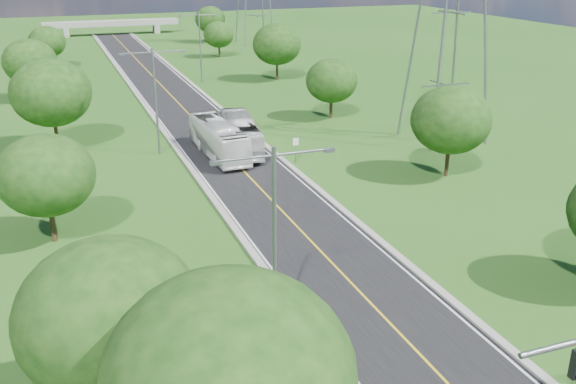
# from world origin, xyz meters

# --- Properties ---
(ground) EXTENTS (260.00, 260.00, 0.00)m
(ground) POSITION_xyz_m (0.00, 60.00, 0.00)
(ground) COLOR #215016
(ground) RESTS_ON ground
(road) EXTENTS (8.00, 150.00, 0.06)m
(road) POSITION_xyz_m (0.00, 66.00, 0.03)
(road) COLOR black
(road) RESTS_ON ground
(curb_left) EXTENTS (0.50, 150.00, 0.22)m
(curb_left) POSITION_xyz_m (-4.25, 66.00, 0.11)
(curb_left) COLOR gray
(curb_left) RESTS_ON ground
(curb_right) EXTENTS (0.50, 150.00, 0.22)m
(curb_right) POSITION_xyz_m (4.25, 66.00, 0.11)
(curb_right) COLOR gray
(curb_right) RESTS_ON ground
(speed_limit_sign) EXTENTS (0.55, 0.09, 2.40)m
(speed_limit_sign) POSITION_xyz_m (5.20, 37.98, 1.60)
(speed_limit_sign) COLOR slate
(speed_limit_sign) RESTS_ON ground
(overpass) EXTENTS (30.00, 3.00, 3.20)m
(overpass) POSITION_xyz_m (0.00, 140.00, 2.41)
(overpass) COLOR gray
(overpass) RESTS_ON ground
(streetlight_near_left) EXTENTS (5.90, 0.25, 10.00)m
(streetlight_near_left) POSITION_xyz_m (-6.00, 12.00, 5.94)
(streetlight_near_left) COLOR slate
(streetlight_near_left) RESTS_ON ground
(streetlight_mid_left) EXTENTS (5.90, 0.25, 10.00)m
(streetlight_mid_left) POSITION_xyz_m (-6.00, 45.00, 5.94)
(streetlight_mid_left) COLOR slate
(streetlight_mid_left) RESTS_ON ground
(streetlight_far_right) EXTENTS (5.90, 0.25, 10.00)m
(streetlight_far_right) POSITION_xyz_m (6.00, 78.00, 5.94)
(streetlight_far_right) COLOR slate
(streetlight_far_right) RESTS_ON ground
(tree_la) EXTENTS (7.14, 7.14, 8.30)m
(tree_la) POSITION_xyz_m (-14.00, 8.00, 5.27)
(tree_la) COLOR black
(tree_la) RESTS_ON ground
(tree_lb) EXTENTS (6.30, 6.30, 7.33)m
(tree_lb) POSITION_xyz_m (-16.00, 28.00, 4.64)
(tree_lb) COLOR black
(tree_lb) RESTS_ON ground
(tree_lc) EXTENTS (7.56, 7.56, 8.79)m
(tree_lc) POSITION_xyz_m (-15.00, 50.00, 5.58)
(tree_lc) COLOR black
(tree_lc) RESTS_ON ground
(tree_ld) EXTENTS (6.72, 6.72, 7.82)m
(tree_ld) POSITION_xyz_m (-17.00, 74.00, 4.95)
(tree_ld) COLOR black
(tree_ld) RESTS_ON ground
(tree_le) EXTENTS (5.88, 5.88, 6.84)m
(tree_le) POSITION_xyz_m (-14.50, 98.00, 4.33)
(tree_le) COLOR black
(tree_le) RESTS_ON ground
(tree_lf) EXTENTS (7.98, 7.98, 9.28)m
(tree_lf) POSITION_xyz_m (-11.00, 2.00, 5.89)
(tree_lf) COLOR black
(tree_lf) RESTS_ON ground
(tree_rb) EXTENTS (6.72, 6.72, 7.82)m
(tree_rb) POSITION_xyz_m (16.00, 30.00, 4.95)
(tree_rb) COLOR black
(tree_rb) RESTS_ON ground
(tree_rc) EXTENTS (5.88, 5.88, 6.84)m
(tree_rc) POSITION_xyz_m (15.00, 52.00, 4.33)
(tree_rc) COLOR black
(tree_rc) RESTS_ON ground
(tree_rd) EXTENTS (7.14, 7.14, 8.30)m
(tree_rd) POSITION_xyz_m (17.00, 76.00, 5.27)
(tree_rd) COLOR black
(tree_rd) RESTS_ON ground
(tree_re) EXTENTS (5.46, 5.46, 6.35)m
(tree_re) POSITION_xyz_m (14.50, 100.00, 4.02)
(tree_re) COLOR black
(tree_re) RESTS_ON ground
(tree_rf) EXTENTS (6.30, 6.30, 7.33)m
(tree_rf) POSITION_xyz_m (18.00, 120.00, 4.64)
(tree_rf) COLOR black
(tree_rf) RESTS_ON ground
(bus_outbound) EXTENTS (4.22, 11.64, 3.17)m
(bus_outbound) POSITION_xyz_m (1.61, 43.39, 1.65)
(bus_outbound) COLOR beige
(bus_outbound) RESTS_ON road
(bus_inbound) EXTENTS (3.15, 11.66, 3.22)m
(bus_inbound) POSITION_xyz_m (-0.82, 42.51, 1.67)
(bus_inbound) COLOR white
(bus_inbound) RESTS_ON road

